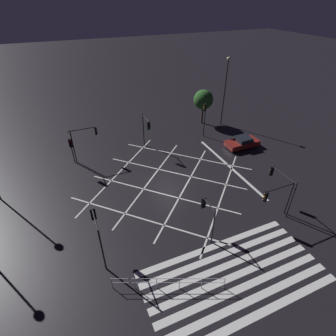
{
  "coord_description": "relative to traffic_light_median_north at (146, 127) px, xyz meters",
  "views": [
    {
      "loc": [
        -8.33,
        -19.37,
        16.09
      ],
      "look_at": [
        0.0,
        0.0,
        1.79
      ],
      "focal_mm": 28.0,
      "sensor_mm": 36.0,
      "label": 1
    }
  ],
  "objects": [
    {
      "name": "ground_plane",
      "position": [
        -0.32,
        -7.08,
        -3.06
      ],
      "size": [
        200.0,
        200.0,
        0.0
      ],
      "primitive_type": "plane",
      "color": "black"
    },
    {
      "name": "road_markings",
      "position": [
        0.11,
        -14.81,
        -3.05
      ],
      "size": [
        18.66,
        23.7,
        0.01
      ],
      "color": "silver",
      "rests_on": "ground_plane"
    },
    {
      "name": "traffic_light_median_north",
      "position": [
        0.0,
        0.0,
        0.0
      ],
      "size": [
        0.36,
        2.42,
        4.17
      ],
      "rotation": [
        0.0,
        0.0,
        -1.57
      ],
      "color": "black",
      "rests_on": "ground_plane"
    },
    {
      "name": "traffic_light_se_cross",
      "position": [
        7.1,
        -13.89,
        -0.36
      ],
      "size": [
        0.36,
        3.0,
        3.64
      ],
      "rotation": [
        0.0,
        0.0,
        1.57
      ],
      "color": "black",
      "rests_on": "ground_plane"
    },
    {
      "name": "traffic_light_ne_main",
      "position": [
        7.97,
        0.46,
        0.15
      ],
      "size": [
        0.39,
        0.36,
        4.51
      ],
      "rotation": [
        0.0,
        0.0,
        3.14
      ],
      "color": "black",
      "rests_on": "ground_plane"
    },
    {
      "name": "traffic_light_nw_cross",
      "position": [
        -8.5,
        -0.44,
        -0.22
      ],
      "size": [
        0.36,
        1.94,
        3.9
      ],
      "rotation": [
        0.0,
        0.0,
        -1.57
      ],
      "color": "black",
      "rests_on": "ground_plane"
    },
    {
      "name": "traffic_light_sw_cross",
      "position": [
        -8.2,
        -13.23,
        -0.18
      ],
      "size": [
        0.36,
        2.45,
        3.92
      ],
      "rotation": [
        0.0,
        0.0,
        1.57
      ],
      "color": "black",
      "rests_on": "ground_plane"
    },
    {
      "name": "traffic_light_se_main",
      "position": [
        5.58,
        -15.11,
        -0.52
      ],
      "size": [
        3.06,
        0.36,
        3.42
      ],
      "rotation": [
        0.0,
        0.0,
        3.14
      ],
      "color": "black",
      "rests_on": "ground_plane"
    },
    {
      "name": "traffic_light_nw_main",
      "position": [
        -6.81,
        0.51,
        -0.09
      ],
      "size": [
        2.88,
        0.36,
        4.01
      ],
      "color": "black",
      "rests_on": "ground_plane"
    },
    {
      "name": "traffic_light_median_south",
      "position": [
        -0.25,
        -14.35,
        -0.65
      ],
      "size": [
        0.36,
        1.9,
        3.32
      ],
      "rotation": [
        0.0,
        0.0,
        1.57
      ],
      "color": "black",
      "rests_on": "ground_plane"
    },
    {
      "name": "street_lamp_west",
      "position": [
        12.28,
        2.8,
        3.0
      ],
      "size": [
        0.46,
        0.46,
        9.21
      ],
      "color": "black",
      "rests_on": "ground_plane"
    },
    {
      "name": "street_tree_near",
      "position": [
        9.93,
        4.25,
        0.44
      ],
      "size": [
        2.73,
        2.73,
        4.88
      ],
      "color": "#38281C",
      "rests_on": "ground_plane"
    },
    {
      "name": "waiting_car",
      "position": [
        10.97,
        -3.97,
        -2.43
      ],
      "size": [
        4.15,
        1.88,
        1.32
      ],
      "rotation": [
        0.0,
        0.0,
        3.14
      ],
      "color": "maroon",
      "rests_on": "ground_plane"
    },
    {
      "name": "pedestrian_railing",
      "position": [
        -4.8,
        -17.49,
        -2.39
      ],
      "size": [
        6.69,
        2.91,
        1.05
      ],
      "rotation": [
        0.0,
        0.0,
        -0.41
      ],
      "color": "#B7B7BC",
      "rests_on": "ground_plane"
    }
  ]
}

